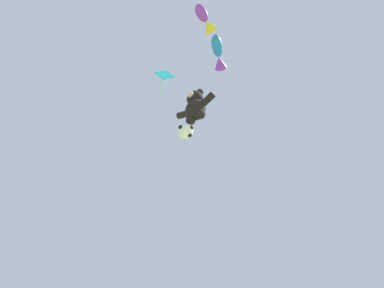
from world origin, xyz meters
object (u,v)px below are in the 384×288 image
(teddy_bear_kite, at_px, (195,106))
(diamond_kite, at_px, (164,76))
(soccer_ball_kite, at_px, (185,131))
(fish_kite_violet, at_px, (205,20))
(fish_kite_cobalt, at_px, (218,54))

(teddy_bear_kite, distance_m, diamond_kite, 4.76)
(teddy_bear_kite, bearing_deg, soccer_ball_kite, 176.03)
(fish_kite_violet, relative_size, diamond_kite, 0.45)
(fish_kite_cobalt, xyz_separation_m, fish_kite_violet, (0.62, -2.34, -0.82))
(fish_kite_violet, distance_m, diamond_kite, 4.97)
(teddy_bear_kite, xyz_separation_m, diamond_kite, (-1.94, -0.82, 4.27))
(soccer_ball_kite, distance_m, fish_kite_cobalt, 5.86)
(soccer_ball_kite, distance_m, fish_kite_violet, 6.02)
(teddy_bear_kite, distance_m, fish_kite_cobalt, 4.17)
(fish_kite_violet, bearing_deg, diamond_kite, 159.72)
(fish_kite_cobalt, bearing_deg, soccer_ball_kite, 176.11)
(fish_kite_violet, xyz_separation_m, diamond_kite, (-4.47, 1.65, 1.39))
(teddy_bear_kite, relative_size, soccer_ball_kite, 2.79)
(diamond_kite, bearing_deg, fish_kite_violet, -20.28)
(teddy_bear_kite, xyz_separation_m, soccer_ball_kite, (-0.66, 0.05, -1.56))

